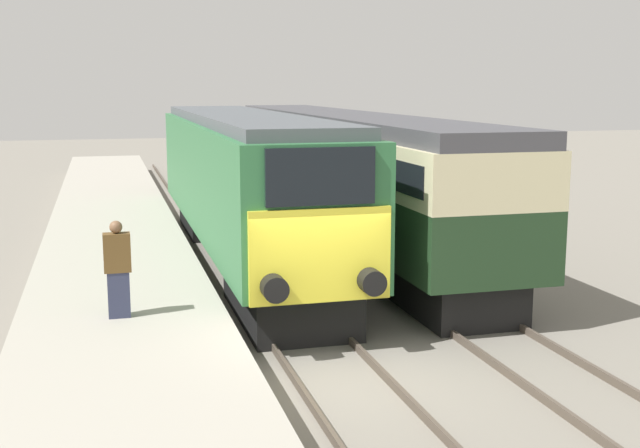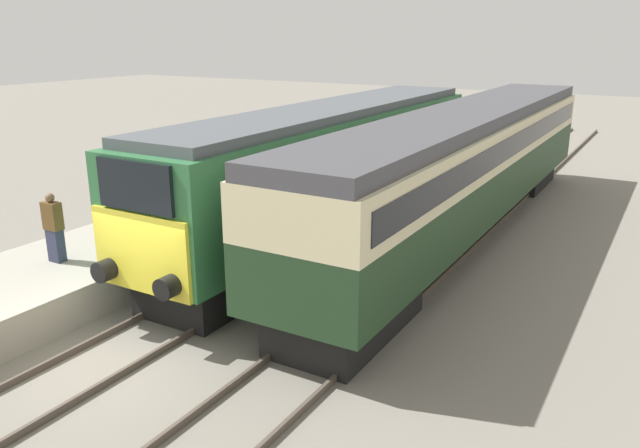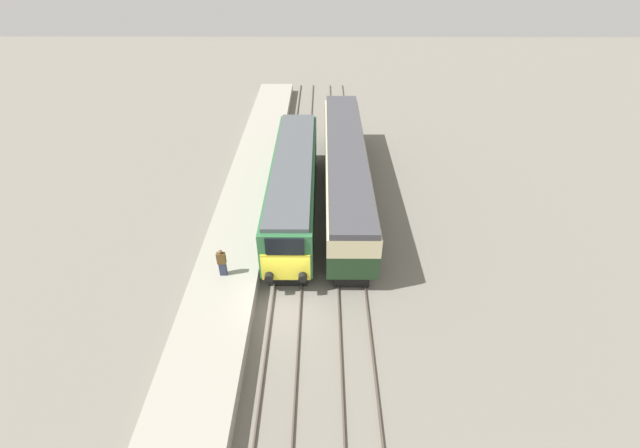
{
  "view_description": "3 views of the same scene",
  "coord_description": "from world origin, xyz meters",
  "views": [
    {
      "loc": [
        -3.5,
        -11.85,
        4.68
      ],
      "look_at": [
        0.0,
        1.02,
        2.35
      ],
      "focal_mm": 45.0,
      "sensor_mm": 36.0,
      "label": 1
    },
    {
      "loc": [
        8.83,
        -7.15,
        5.96
      ],
      "look_at": [
        1.7,
        5.02,
        1.6
      ],
      "focal_mm": 35.0,
      "sensor_mm": 36.0,
      "label": 2
    },
    {
      "loc": [
        1.82,
        -15.14,
        16.14
      ],
      "look_at": [
        1.7,
        5.02,
        1.6
      ],
      "focal_mm": 24.0,
      "sensor_mm": 36.0,
      "label": 3
    }
  ],
  "objects": [
    {
      "name": "locomotive",
      "position": [
        0.0,
        8.59,
        2.22
      ],
      "size": [
        2.7,
        15.66,
        3.94
      ],
      "color": "black",
      "rests_on": "ground_plane"
    },
    {
      "name": "rails_near_track",
      "position": [
        0.0,
        5.0,
        0.07
      ],
      "size": [
        1.51,
        60.0,
        0.14
      ],
      "color": "#4C4238",
      "rests_on": "ground_plane"
    },
    {
      "name": "platform_left",
      "position": [
        -3.3,
        8.0,
        0.42
      ],
      "size": [
        3.5,
        50.0,
        0.84
      ],
      "color": "#9E998C",
      "rests_on": "ground_plane"
    },
    {
      "name": "ground_plane",
      "position": [
        0.0,
        0.0,
        0.0
      ],
      "size": [
        120.0,
        120.0,
        0.0
      ],
      "primitive_type": "plane",
      "color": "slate"
    },
    {
      "name": "passenger_carriage",
      "position": [
        3.4,
        10.72,
        2.34
      ],
      "size": [
        2.75,
        19.39,
        3.84
      ],
      "color": "black",
      "rests_on": "ground_plane"
    },
    {
      "name": "rails_far_track",
      "position": [
        3.4,
        5.0,
        0.07
      ],
      "size": [
        1.5,
        60.0,
        0.14
      ],
      "color": "#4C4238",
      "rests_on": "ground_plane"
    },
    {
      "name": "person_on_platform",
      "position": [
        -3.34,
        1.52,
        1.65
      ],
      "size": [
        0.44,
        0.26,
        1.63
      ],
      "color": "#2D334C",
      "rests_on": "platform_left"
    }
  ]
}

